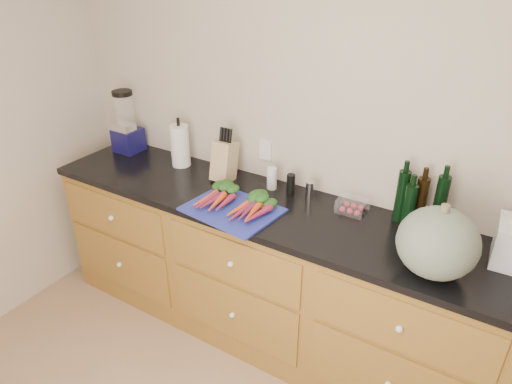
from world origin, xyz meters
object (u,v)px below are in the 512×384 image
Objects in this scene: squash at (437,243)px; paper_towel at (180,146)px; cutting_board at (232,210)px; knife_block at (224,161)px; carrots at (237,201)px; blender_appliance at (126,125)px; tomato_box at (352,206)px.

paper_towel is (-1.67, 0.30, -0.02)m from squash.
cutting_board is 0.41m from knife_block.
carrots is 1.13m from blender_appliance.
squash is 1.34m from knife_block.
squash is at bearing -1.75° from carrots.
blender_appliance is (-1.09, 0.32, 0.18)m from cutting_board.
paper_towel is (-0.62, 0.32, 0.13)m from cutting_board.
squash is at bearing -10.36° from paper_towel.
paper_towel reaches higher than cutting_board.
tomato_box is (1.65, 0.01, -0.15)m from blender_appliance.
tomato_box is (0.82, 0.03, -0.08)m from knife_block.
squash is (1.05, 0.02, 0.15)m from cutting_board.
cutting_board is at bearing -90.00° from carrots.
tomato_box is (1.18, 0.01, -0.10)m from paper_towel.
carrots is at bearing 90.00° from cutting_board.
blender_appliance is at bearing 163.77° from cutting_board.
paper_towel is at bearing 156.24° from carrots.
cutting_board is at bearing -16.23° from blender_appliance.
knife_block is at bearing 130.72° from cutting_board.
paper_towel is 1.76× the size of tomato_box.
squash is 2.23× the size of tomato_box.
blender_appliance is at bearing 171.95° from squash.
paper_towel is at bearing 169.64° from squash.
blender_appliance reaches higher than tomato_box.
blender_appliance reaches higher than knife_block.
tomato_box is (0.56, 0.33, 0.03)m from cutting_board.
paper_towel reaches higher than knife_block.
blender_appliance is at bearing -179.72° from paper_towel.
paper_towel is (-0.62, 0.27, 0.10)m from carrots.
squash reaches higher than carrots.
cutting_board is at bearing -149.42° from tomato_box.
squash reaches higher than tomato_box.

